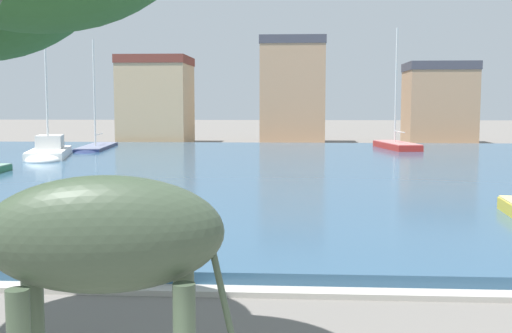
% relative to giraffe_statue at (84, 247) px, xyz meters
% --- Properties ---
extents(harbor_water, '(86.80, 44.33, 0.38)m').
position_rel_giraffe_statue_xyz_m(harbor_water, '(1.09, 30.05, -2.54)').
color(harbor_water, '#2D5170').
rests_on(harbor_water, ground).
extents(quay_edge_coping, '(86.80, 0.50, 0.12)m').
position_rel_giraffe_statue_xyz_m(quay_edge_coping, '(1.09, 7.63, -2.67)').
color(quay_edge_coping, '#ADA89E').
rests_on(quay_edge_coping, ground).
extents(giraffe_statue, '(3.05, 1.06, 5.35)m').
position_rel_giraffe_statue_xyz_m(giraffe_statue, '(0.00, 0.00, 0.00)').
color(giraffe_statue, '#3D4C38').
rests_on(giraffe_statue, ground).
extents(sailboat_navy, '(3.00, 9.85, 8.82)m').
position_rel_giraffe_statue_xyz_m(sailboat_navy, '(-13.87, 43.04, -2.39)').
color(sailboat_navy, navy).
rests_on(sailboat_navy, ground).
extents(sailboat_white, '(4.27, 8.50, 9.64)m').
position_rel_giraffe_statue_xyz_m(sailboat_white, '(-14.45, 35.24, -2.12)').
color(sailboat_white, white).
rests_on(sailboat_white, ground).
extents(sailboat_red, '(3.00, 7.79, 9.77)m').
position_rel_giraffe_statue_xyz_m(sailboat_red, '(9.49, 45.53, -2.25)').
color(sailboat_red, red).
rests_on(sailboat_red, ground).
extents(townhouse_tall_gabled, '(6.61, 6.70, 8.46)m').
position_rel_giraffe_statue_xyz_m(townhouse_tall_gabled, '(-11.90, 56.12, 1.51)').
color(townhouse_tall_gabled, tan).
rests_on(townhouse_tall_gabled, ground).
extents(townhouse_end_terrace, '(6.35, 5.20, 10.37)m').
position_rel_giraffe_statue_xyz_m(townhouse_end_terrace, '(1.38, 57.54, 2.47)').
color(townhouse_end_terrace, tan).
rests_on(townhouse_end_terrace, ground).
extents(townhouse_corner_house, '(6.45, 5.74, 7.85)m').
position_rel_giraffe_statue_xyz_m(townhouse_corner_house, '(15.58, 57.45, 1.21)').
color(townhouse_corner_house, tan).
rests_on(townhouse_corner_house, ground).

